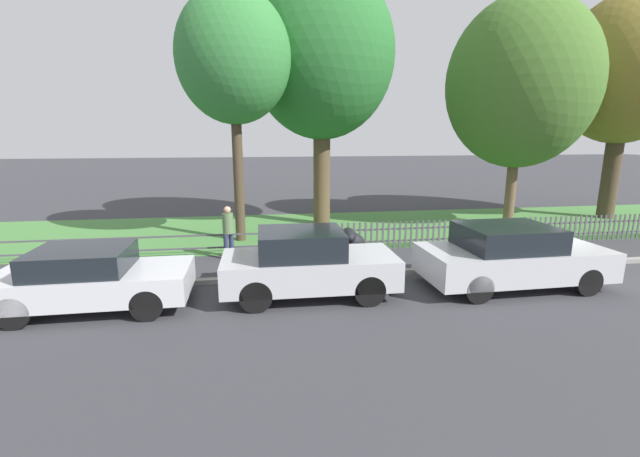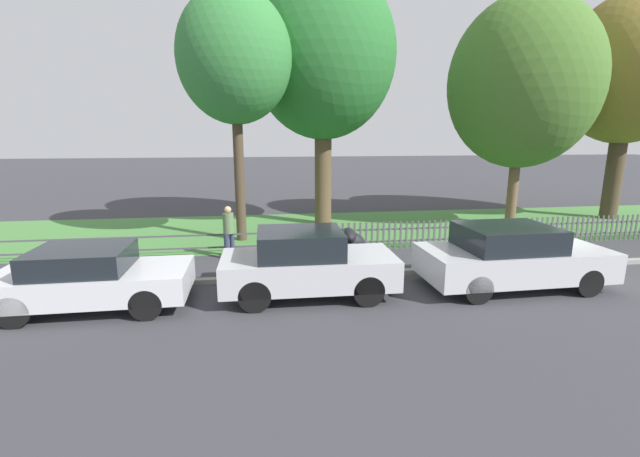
# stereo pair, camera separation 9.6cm
# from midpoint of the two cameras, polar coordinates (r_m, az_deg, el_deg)

# --- Properties ---
(ground_plane) EXTENTS (120.00, 120.00, 0.00)m
(ground_plane) POSITION_cam_midpoint_polar(r_m,az_deg,el_deg) (13.01, 27.55, -4.79)
(ground_plane) COLOR #38383D
(kerb_stone) EXTENTS (36.77, 0.20, 0.12)m
(kerb_stone) POSITION_cam_midpoint_polar(r_m,az_deg,el_deg) (13.07, 27.32, -4.41)
(kerb_stone) COLOR gray
(kerb_stone) RESTS_ON ground
(grass_strip) EXTENTS (36.77, 6.42, 0.01)m
(grass_strip) POSITION_cam_midpoint_polar(r_m,az_deg,el_deg) (17.85, 16.85, 0.49)
(grass_strip) COLOR #477F3D
(grass_strip) RESTS_ON ground
(park_fence) EXTENTS (36.77, 0.05, 0.87)m
(park_fence) POSITION_cam_midpoint_polar(r_m,az_deg,el_deg) (14.99, 22.05, -0.42)
(park_fence) COLOR #4C4C51
(park_fence) RESTS_ON ground
(parked_car_silver_hatchback) EXTENTS (3.81, 1.75, 1.29)m
(parked_car_silver_hatchback) POSITION_cam_midpoint_polar(r_m,az_deg,el_deg) (9.98, -27.97, -5.78)
(parked_car_silver_hatchback) COLOR silver
(parked_car_silver_hatchback) RESTS_ON ground
(parked_car_black_saloon) EXTENTS (3.83, 1.76, 1.50)m
(parked_car_black_saloon) POSITION_cam_midpoint_polar(r_m,az_deg,el_deg) (9.46, -1.53, -4.63)
(parked_car_black_saloon) COLOR #BCBCC1
(parked_car_black_saloon) RESTS_ON ground
(parked_car_navy_estate) EXTENTS (4.30, 1.94, 1.48)m
(parked_car_navy_estate) POSITION_cam_midpoint_polar(r_m,az_deg,el_deg) (10.98, 24.38, -3.41)
(parked_car_navy_estate) COLOR #BCBCC1
(parked_car_navy_estate) RESTS_ON ground
(covered_motorcycle) EXTENTS (1.91, 0.88, 1.09)m
(covered_motorcycle) POSITION_cam_midpoint_polar(r_m,az_deg,el_deg) (11.46, 2.23, -2.07)
(covered_motorcycle) COLOR black
(covered_motorcycle) RESTS_ON ground
(tree_nearest_kerb) EXTENTS (3.60, 3.60, 7.98)m
(tree_nearest_kerb) POSITION_cam_midpoint_polar(r_m,az_deg,el_deg) (14.65, -11.12, 21.41)
(tree_nearest_kerb) COLOR #473828
(tree_nearest_kerb) RESTS_ON ground
(tree_behind_motorcycle) EXTENTS (5.41, 5.41, 9.55)m
(tree_behind_motorcycle) POSITION_cam_midpoint_polar(r_m,az_deg,el_deg) (17.15, 0.61, 22.04)
(tree_behind_motorcycle) COLOR brown
(tree_behind_motorcycle) RESTS_ON ground
(tree_mid_park) EXTENTS (5.50, 5.50, 8.59)m
(tree_mid_park) POSITION_cam_midpoint_polar(r_m,az_deg,el_deg) (18.56, 25.59, 17.09)
(tree_mid_park) COLOR brown
(tree_mid_park) RESTS_ON ground
(tree_far_left) EXTENTS (5.13, 5.13, 9.05)m
(tree_far_left) POSITION_cam_midpoint_polar(r_m,az_deg,el_deg) (22.15, 36.04, 16.69)
(tree_far_left) COLOR #473828
(tree_far_left) RESTS_ON ground
(pedestrian_near_fence) EXTENTS (0.44, 0.44, 1.54)m
(pedestrian_near_fence) POSITION_cam_midpoint_polar(r_m,az_deg,el_deg) (12.59, -11.88, -0.07)
(pedestrian_near_fence) COLOR #2D3351
(pedestrian_near_fence) RESTS_ON ground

